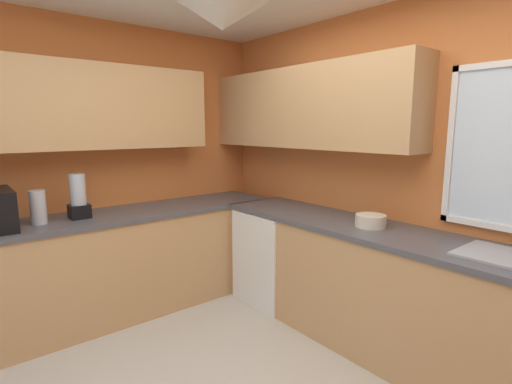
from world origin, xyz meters
The scene contains 7 objects.
room_shell centered at (-0.39, 0.49, 1.74)m, with size 4.25×3.48×2.61m.
counter_run_left centered at (-1.75, 0.00, 0.46)m, with size 0.65×3.09×0.91m.
counter_run_back centered at (0.21, 1.37, 0.46)m, with size 3.34×0.65×0.91m.
dishwasher centered at (-1.09, 1.34, 0.43)m, with size 0.60×0.60×0.86m, color white.
kettle centered at (-1.73, -0.51, 1.04)m, with size 0.11×0.11×0.26m, color #B7B7BC.
bowl centered at (-0.10, 1.37, 0.95)m, with size 0.22×0.22×0.09m, color beige.
blender_appliance centered at (-1.75, -0.22, 1.07)m, with size 0.15×0.15×0.36m.
Camera 1 is at (1.52, -1.04, 1.64)m, focal length 27.18 mm.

